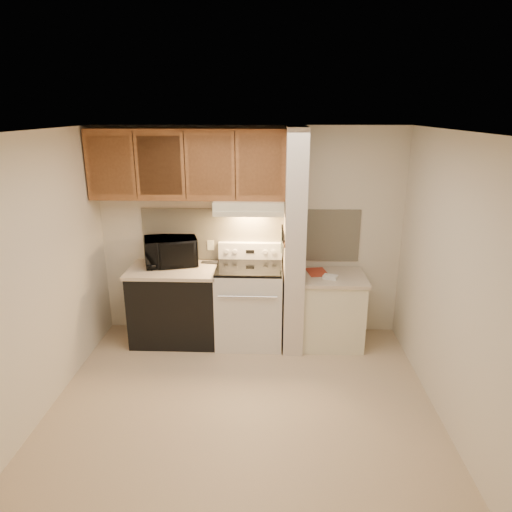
{
  "coord_description": "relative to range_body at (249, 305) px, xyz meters",
  "views": [
    {
      "loc": [
        0.26,
        -3.78,
        2.66
      ],
      "look_at": [
        0.1,
        0.75,
        1.2
      ],
      "focal_mm": 32.0,
      "sensor_mm": 36.0,
      "label": 1
    }
  ],
  "objects": [
    {
      "name": "knife_blade_b",
      "position": [
        0.38,
        -0.14,
        0.75
      ],
      "size": [
        0.01,
        0.04,
        0.18
      ],
      "primitive_type": "cube",
      "color": "silver",
      "rests_on": "knife_strip"
    },
    {
      "name": "wall_right",
      "position": [
        1.8,
        -1.16,
        0.79
      ],
      "size": [
        0.02,
        3.0,
        2.5
      ],
      "primitive_type": "cube",
      "color": "beige",
      "rests_on": "floor"
    },
    {
      "name": "oven_handle",
      "position": [
        0.0,
        -0.35,
        0.26
      ],
      "size": [
        0.65,
        0.02,
        0.02
      ],
      "primitive_type": "cylinder",
      "rotation": [
        0.0,
        1.57,
        0.0
      ],
      "color": "silver",
      "rests_on": "range_body"
    },
    {
      "name": "range_backguard",
      "position": [
        0.0,
        0.28,
        0.59
      ],
      "size": [
        0.76,
        0.08,
        0.2
      ],
      "primitive_type": "cube",
      "color": "silver",
      "rests_on": "range_body"
    },
    {
      "name": "red_folder",
      "position": [
        0.79,
        0.09,
        0.39
      ],
      "size": [
        0.27,
        0.33,
        0.01
      ],
      "primitive_type": "cube",
      "rotation": [
        0.0,
        0.0,
        0.19
      ],
      "color": "#B33A24",
      "rests_on": "right_countertop"
    },
    {
      "name": "range_hood",
      "position": [
        0.0,
        0.12,
        1.17
      ],
      "size": [
        0.78,
        0.44,
        0.15
      ],
      "primitive_type": "cube",
      "color": "beige",
      "rests_on": "upper_cabinets"
    },
    {
      "name": "pillar_trim",
      "position": [
        0.39,
        -0.01,
        0.84
      ],
      "size": [
        0.01,
        0.7,
        0.04
      ],
      "primitive_type": "cube",
      "color": "brown",
      "rests_on": "partition_pillar"
    },
    {
      "name": "hood_lip",
      "position": [
        0.0,
        -0.08,
        1.12
      ],
      "size": [
        0.78,
        0.04,
        0.06
      ],
      "primitive_type": "cube",
      "color": "beige",
      "rests_on": "range_hood"
    },
    {
      "name": "cab_door_c",
      "position": [
        -0.42,
        0.01,
        1.62
      ],
      "size": [
        0.46,
        0.01,
        0.63
      ],
      "primitive_type": "cube",
      "color": "brown",
      "rests_on": "upper_cabinets"
    },
    {
      "name": "wall_back",
      "position": [
        0.0,
        0.34,
        0.79
      ],
      "size": [
        3.6,
        2.5,
        0.02
      ],
      "primitive_type": "cube",
      "rotation": [
        1.57,
        0.0,
        0.0
      ],
      "color": "beige",
      "rests_on": "floor"
    },
    {
      "name": "backsplash",
      "position": [
        0.0,
        0.33,
        0.78
      ],
      "size": [
        2.6,
        0.02,
        0.63
      ],
      "primitive_type": "cube",
      "color": "beige",
      "rests_on": "wall_back"
    },
    {
      "name": "right_cab_base",
      "position": [
        0.97,
        -0.01,
        -0.06
      ],
      "size": [
        0.7,
        0.6,
        0.81
      ],
      "primitive_type": "cube",
      "color": "beige",
      "rests_on": "floor"
    },
    {
      "name": "knife_handle_b",
      "position": [
        0.38,
        -0.13,
        0.91
      ],
      "size": [
        0.02,
        0.02,
        0.1
      ],
      "primitive_type": "cylinder",
      "color": "black",
      "rests_on": "knife_strip"
    },
    {
      "name": "oven_mitt",
      "position": [
        0.38,
        0.17,
        0.74
      ],
      "size": [
        0.03,
        0.1,
        0.25
      ],
      "primitive_type": "cube",
      "color": "gray",
      "rests_on": "partition_pillar"
    },
    {
      "name": "knife_blade_a",
      "position": [
        0.38,
        -0.23,
        0.76
      ],
      "size": [
        0.01,
        0.03,
        0.16
      ],
      "primitive_type": "cube",
      "color": "silver",
      "rests_on": "knife_strip"
    },
    {
      "name": "range_display",
      "position": [
        0.0,
        0.24,
        0.59
      ],
      "size": [
        0.1,
        0.01,
        0.04
      ],
      "primitive_type": "cube",
      "color": "black",
      "rests_on": "range_backguard"
    },
    {
      "name": "spoon_rest",
      "position": [
        -0.48,
        0.21,
        0.46
      ],
      "size": [
        0.21,
        0.1,
        0.01
      ],
      "primitive_type": "cube",
      "rotation": [
        0.0,
        0.0,
        -0.15
      ],
      "color": "black",
      "rests_on": "left_countertop"
    },
    {
      "name": "ceiling",
      "position": [
        0.0,
        -1.16,
        2.04
      ],
      "size": [
        3.6,
        3.6,
        0.0
      ],
      "primitive_type": "plane",
      "rotation": [
        3.14,
        0.0,
        0.0
      ],
      "color": "white",
      "rests_on": "wall_back"
    },
    {
      "name": "knife_blade_c",
      "position": [
        0.38,
        -0.05,
        0.74
      ],
      "size": [
        0.01,
        0.04,
        0.2
      ],
      "primitive_type": "cube",
      "color": "silver",
      "rests_on": "knife_strip"
    },
    {
      "name": "white_box",
      "position": [
        0.92,
        -0.11,
        0.41
      ],
      "size": [
        0.18,
        0.15,
        0.04
      ],
      "primitive_type": "cube",
      "rotation": [
        0.0,
        0.0,
        -0.4
      ],
      "color": "white",
      "rests_on": "right_countertop"
    },
    {
      "name": "floor",
      "position": [
        0.0,
        -1.16,
        -0.46
      ],
      "size": [
        3.6,
        3.6,
        0.0
      ],
      "primitive_type": "plane",
      "color": "#CDB291",
      "rests_on": "ground"
    },
    {
      "name": "cab_door_d",
      "position": [
        0.13,
        0.01,
        1.62
      ],
      "size": [
        0.46,
        0.01,
        0.63
      ],
      "primitive_type": "cube",
      "color": "brown",
      "rests_on": "upper_cabinets"
    },
    {
      "name": "microwave",
      "position": [
        -0.93,
        0.15,
        0.62
      ],
      "size": [
        0.69,
        0.55,
        0.33
      ],
      "primitive_type": "imported",
      "rotation": [
        0.0,
        0.0,
        0.28
      ],
      "color": "black",
      "rests_on": "left_countertop"
    },
    {
      "name": "left_countertop",
      "position": [
        -0.88,
        0.01,
        0.43
      ],
      "size": [
        1.04,
        0.67,
        0.04
      ],
      "primitive_type": "cube",
      "color": "beige",
      "rests_on": "dishwasher_front"
    },
    {
      "name": "cab_gap_b",
      "position": [
        -0.69,
        0.01,
        1.62
      ],
      "size": [
        0.01,
        0.01,
        0.73
      ],
      "primitive_type": "cube",
      "color": "black",
      "rests_on": "upper_cabinets"
    },
    {
      "name": "range_body",
      "position": [
        0.0,
        0.0,
        0.0
      ],
      "size": [
        0.76,
        0.65,
        0.92
      ],
      "primitive_type": "cube",
      "color": "silver",
      "rests_on": "floor"
    },
    {
      "name": "dishwasher_front",
      "position": [
        -0.88,
        0.01,
        -0.03
      ],
      "size": [
        1.0,
        0.63,
        0.87
      ],
      "primitive_type": "cube",
      "color": "black",
      "rests_on": "floor"
    },
    {
      "name": "outlet",
      "position": [
        -0.48,
        0.32,
        0.64
      ],
      "size": [
        0.08,
        0.01,
        0.12
      ],
      "primitive_type": "cube",
      "color": "beige",
      "rests_on": "backsplash"
    },
    {
      "name": "cooktop",
      "position": [
        0.0,
        0.0,
        0.48
      ],
      "size": [
        0.74,
        0.64,
        0.03
      ],
      "primitive_type": "cube",
      "color": "black",
      "rests_on": "range_body"
    },
    {
      "name": "partition_pillar",
      "position": [
        0.51,
        -0.01,
        0.79
      ],
      "size": [
        0.22,
        0.7,
        2.5
      ],
      "primitive_type": "cube",
      "color": "beige",
      "rests_on": "floor"
    },
    {
      "name": "cab_gap_a",
      "position": [
        -1.23,
        0.01,
        1.62
      ],
      "size": [
        0.01,
        0.01,
        0.73
      ],
      "primitive_type": "cube",
      "color": "black",
      "rests_on": "upper_cabinets"
    },
    {
      "name": "range_knob_right_outer",
      "position": [
        0.28,
        0.24,
        0.59
      ],
      "size": [
        0.05,
        0.02,
        0.05
      ],
      "primitive_type": "cylinder",
      "rotation": [
        1.57,
        0.0,
        0.0
      ],
      "color": "silver",
      "rests_on": "range_backguard"
    },
    {
      "name": "range_knob_left_outer",
      "position": [
        -0.28,
        0.24,
        0.59
      ],
      "size": [
        0.05,
        0.02,
        0.05
      ],
      "primitive_type": "cylinder",
      "rotation": [
        1.57,
        0.0,
        0.0
      ],
      "color": "silver",
      "rests_on": "range_backguard"
    },
    {
      "name": "cab_door_a",
      "position": [
        -1.51,
        0.01,
        1.62
      ],
      "size": [
        0.46,
        0.01,
        0.63
      ],
      "primitive_type": "cube",
      "color": "brown",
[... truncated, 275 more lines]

